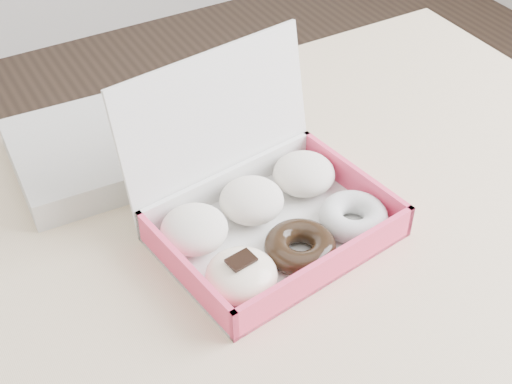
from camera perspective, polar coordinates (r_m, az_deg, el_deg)
table at (r=0.92m, az=0.15°, el=-8.21°), size 1.20×0.80×0.75m
donut_box at (r=0.87m, az=0.73°, el=-1.63°), size 0.30×0.27×0.20m
newspapers at (r=1.01m, az=-11.60°, el=3.57°), size 0.27×0.22×0.04m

